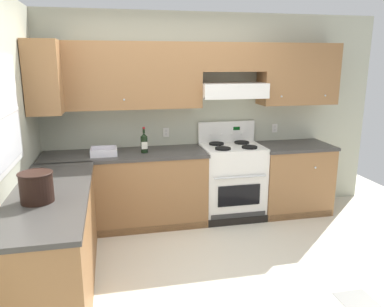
% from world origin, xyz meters
% --- Properties ---
extents(ground_plane, '(7.04, 7.04, 0.00)m').
position_xyz_m(ground_plane, '(0.00, 0.00, 0.00)').
color(ground_plane, beige).
extents(floor_accent_tile, '(0.30, 0.30, 0.01)m').
position_xyz_m(floor_accent_tile, '(1.24, -0.71, 0.00)').
color(floor_accent_tile, slate).
rests_on(floor_accent_tile, ground_plane).
extents(wall_back, '(4.68, 0.57, 2.55)m').
position_xyz_m(wall_back, '(0.40, 1.53, 1.48)').
color(wall_back, '#B7BAA3').
rests_on(wall_back, ground_plane).
extents(wall_left, '(0.47, 4.00, 2.55)m').
position_xyz_m(wall_left, '(-1.59, 0.23, 1.34)').
color(wall_left, '#B7BAA3').
rests_on(wall_left, ground_plane).
extents(counter_back_run, '(3.60, 0.65, 0.91)m').
position_xyz_m(counter_back_run, '(0.13, 1.24, 0.45)').
color(counter_back_run, olive).
rests_on(counter_back_run, ground_plane).
extents(counter_left_run, '(0.63, 1.91, 0.91)m').
position_xyz_m(counter_left_run, '(-1.24, -0.00, 0.45)').
color(counter_left_run, olive).
rests_on(counter_left_run, ground_plane).
extents(stove, '(0.76, 0.62, 1.20)m').
position_xyz_m(stove, '(0.75, 1.25, 0.48)').
color(stove, white).
rests_on(stove, ground_plane).
extents(wine_bottle, '(0.08, 0.08, 0.31)m').
position_xyz_m(wine_bottle, '(-0.35, 1.22, 1.03)').
color(wine_bottle, black).
rests_on(wine_bottle, counter_back_run).
extents(bowl, '(0.30, 0.27, 0.08)m').
position_xyz_m(bowl, '(-0.82, 1.21, 0.94)').
color(bowl, silver).
rests_on(bowl, counter_back_run).
extents(bucket, '(0.26, 0.26, 0.24)m').
position_xyz_m(bucket, '(-1.30, -0.21, 1.03)').
color(bucket, black).
rests_on(bucket, counter_left_run).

